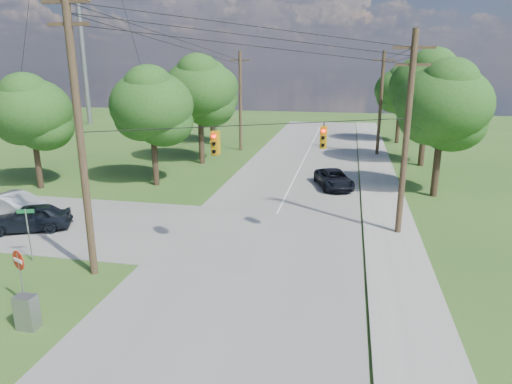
% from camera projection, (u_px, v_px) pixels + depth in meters
% --- Properties ---
extents(ground, '(140.00, 140.00, 0.00)m').
position_uv_depth(ground, '(191.00, 287.00, 18.76)').
color(ground, '#2E521B').
rests_on(ground, ground).
extents(main_road, '(10.00, 100.00, 0.03)m').
position_uv_depth(main_road, '(262.00, 245.00, 23.08)').
color(main_road, gray).
rests_on(main_road, ground).
extents(sidewalk_east, '(2.60, 100.00, 0.12)m').
position_uv_depth(sidewalk_east, '(399.00, 255.00, 21.79)').
color(sidewalk_east, '#A4A299').
rests_on(sidewalk_east, ground).
extents(pole_sw, '(2.00, 0.32, 12.00)m').
position_uv_depth(pole_sw, '(80.00, 132.00, 18.31)').
color(pole_sw, '#4F3D28').
rests_on(pole_sw, ground).
extents(pole_ne, '(2.00, 0.32, 10.50)m').
position_uv_depth(pole_ne, '(407.00, 133.00, 23.10)').
color(pole_ne, '#4F3D28').
rests_on(pole_ne, ground).
extents(pole_north_e, '(2.00, 0.32, 10.00)m').
position_uv_depth(pole_north_e, '(381.00, 103.00, 43.92)').
color(pole_north_e, '#4F3D28').
rests_on(pole_north_e, ground).
extents(pole_north_w, '(2.00, 0.32, 10.00)m').
position_uv_depth(pole_north_w, '(240.00, 101.00, 46.59)').
color(pole_north_w, '#4F3D28').
rests_on(pole_north_w, ground).
extents(power_lines, '(13.93, 29.62, 4.93)m').
position_uv_depth(power_lines, '(275.00, 58.00, 26.84)').
color(power_lines, black).
rests_on(power_lines, ground).
extents(traffic_signals, '(4.91, 3.27, 1.05)m').
position_uv_depth(traffic_signals, '(272.00, 139.00, 20.94)').
color(traffic_signals, '#C3890B').
rests_on(traffic_signals, ground).
extents(tree_w_near, '(6.00, 6.00, 8.40)m').
position_uv_depth(tree_w_near, '(152.00, 105.00, 32.81)').
color(tree_w_near, '#422F21').
rests_on(tree_w_near, ground).
extents(tree_w_mid, '(6.40, 6.40, 9.22)m').
position_uv_depth(tree_w_mid, '(200.00, 90.00, 39.97)').
color(tree_w_mid, '#422F21').
rests_on(tree_w_mid, ground).
extents(tree_w_far, '(6.00, 6.00, 8.73)m').
position_uv_depth(tree_w_far, '(211.00, 88.00, 49.87)').
color(tree_w_far, '#422F21').
rests_on(tree_w_far, ground).
extents(tree_e_near, '(6.20, 6.20, 8.81)m').
position_uv_depth(tree_e_near, '(443.00, 105.00, 29.83)').
color(tree_e_near, '#422F21').
rests_on(tree_e_near, ground).
extents(tree_e_mid, '(6.60, 6.60, 9.64)m').
position_uv_depth(tree_e_mid, '(428.00, 87.00, 38.98)').
color(tree_e_mid, '#422F21').
rests_on(tree_e_mid, ground).
extents(tree_e_far, '(5.80, 5.80, 8.32)m').
position_uv_depth(tree_e_far, '(401.00, 90.00, 50.75)').
color(tree_e_far, '#422F21').
rests_on(tree_e_far, ground).
extents(tree_cross_n, '(5.60, 5.60, 7.91)m').
position_uv_depth(tree_cross_n, '(31.00, 111.00, 32.07)').
color(tree_cross_n, '#422F21').
rests_on(tree_cross_n, ground).
extents(car_cross_dark, '(4.63, 3.32, 1.47)m').
position_uv_depth(car_cross_dark, '(29.00, 218.00, 24.81)').
color(car_cross_dark, black).
rests_on(car_cross_dark, cross_road).
extents(car_cross_silver, '(5.24, 2.71, 1.65)m').
position_uv_depth(car_cross_silver, '(4.00, 206.00, 26.51)').
color(car_cross_silver, silver).
rests_on(car_cross_silver, cross_road).
extents(car_main_north, '(3.42, 5.08, 1.29)m').
position_uv_depth(car_main_north, '(334.00, 179.00, 33.47)').
color(car_main_north, black).
rests_on(car_main_north, main_road).
extents(control_cabinet, '(0.70, 0.51, 1.25)m').
position_uv_depth(control_cabinet, '(27.00, 312.00, 15.68)').
color(control_cabinet, gray).
rests_on(control_cabinet, ground).
extents(do_not_enter_sign, '(0.71, 0.34, 2.29)m').
position_uv_depth(do_not_enter_sign, '(19.00, 266.00, 16.80)').
color(do_not_enter_sign, gray).
rests_on(do_not_enter_sign, ground).
extents(street_name_sign, '(0.73, 0.26, 2.53)m').
position_uv_depth(street_name_sign, '(28.00, 228.00, 20.81)').
color(street_name_sign, gray).
rests_on(street_name_sign, ground).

